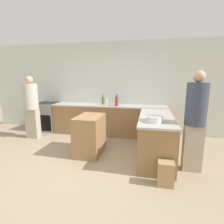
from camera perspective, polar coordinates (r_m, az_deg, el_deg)
name	(u,v)px	position (r m, az deg, el deg)	size (l,w,h in m)	color
ground_plane	(85,167)	(3.52, -8.89, -17.25)	(14.00, 14.00, 0.00)	tan
wall_back	(111,88)	(5.35, -0.35, 7.80)	(8.00, 0.06, 2.70)	silver
counter_back	(109,120)	(5.17, -1.12, -2.52)	(3.32, 0.63, 0.88)	olive
counter_peninsula	(155,136)	(3.87, 14.00, -7.63)	(0.69, 1.87, 0.88)	olive
range_oven	(48,116)	(5.93, -20.18, -1.39)	(0.65, 0.61, 0.89)	#99999E
island_table	(90,135)	(3.92, -7.22, -7.38)	(0.53, 0.81, 0.85)	#997047
mixing_bowl	(155,119)	(3.22, 13.92, -2.23)	(0.29, 0.29, 0.11)	white
olive_oil_bottle	(103,100)	(5.23, -3.00, 3.81)	(0.07, 0.07, 0.29)	#475B1E
vinegar_bottle_clear	(106,102)	(5.04, -1.88, 3.27)	(0.09, 0.09, 0.23)	silver
hot_sauce_bottle	(117,102)	(4.87, 1.52, 3.32)	(0.09, 0.09, 0.30)	red
water_bottle_blue	(117,100)	(5.14, 1.79, 3.78)	(0.08, 0.08, 0.31)	#386BB7
dish_soap_bottle	(116,101)	(4.97, 1.35, 3.57)	(0.07, 0.07, 0.32)	#338CBF
person_by_range	(31,105)	(5.25, -24.83, 1.98)	(0.38, 0.38, 1.71)	#ADA38E
person_at_peninsula	(195,119)	(3.36, 25.54, -1.93)	(0.36, 0.36, 1.79)	#ADA38E
paper_bag	(166,174)	(3.00, 17.12, -18.73)	(0.25, 0.19, 0.39)	#A88456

